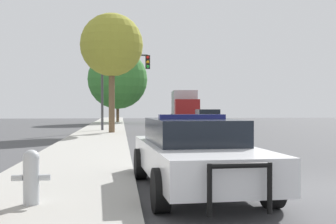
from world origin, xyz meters
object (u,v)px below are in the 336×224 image
car_background_oncoming (208,119)px  tree_sidewalk_mid (112,45)px  police_car (194,152)px  tree_sidewalk_far (118,79)px  traffic_light (121,76)px  fire_hydrant (31,175)px  box_truck (184,106)px

car_background_oncoming → tree_sidewalk_mid: size_ratio=0.57×
police_car → car_background_oncoming: bearing=-105.6°
tree_sidewalk_far → traffic_light: bearing=-88.7°
fire_hydrant → car_background_oncoming: (7.68, 23.57, 0.20)m
fire_hydrant → box_truck: box_truck is taller
traffic_light → tree_sidewalk_far: (-0.35, 15.06, 0.78)m
tree_sidewalk_mid → tree_sidewalk_far: 17.71m
fire_hydrant → car_background_oncoming: car_background_oncoming is taller
fire_hydrant → box_truck: (7.54, 33.84, 1.16)m
fire_hydrant → car_background_oncoming: bearing=71.9°
tree_sidewalk_mid → traffic_light: bearing=77.6°
police_car → car_background_oncoming: size_ratio=1.29×
police_car → fire_hydrant: (-2.77, -1.41, -0.17)m
traffic_light → car_background_oncoming: size_ratio=1.27×
police_car → car_background_oncoming: 22.70m
fire_hydrant → box_truck: bearing=77.4°
traffic_light → fire_hydrant: bearing=-93.8°
box_truck → tree_sidewalk_far: bearing=-16.5°
fire_hydrant → box_truck: size_ratio=0.12×
traffic_light → tree_sidewalk_far: bearing=91.3°
police_car → tree_sidewalk_mid: (-1.94, 17.17, 4.55)m
police_car → tree_sidewalk_far: size_ratio=0.70×
tree_sidewalk_mid → fire_hydrant: bearing=-92.6°
tree_sidewalk_mid → tree_sidewalk_far: tree_sidewalk_far is taller
police_car → box_truck: (4.76, 32.43, 0.99)m
box_truck → tree_sidewalk_far: tree_sidewalk_far is taller
tree_sidewalk_far → tree_sidewalk_mid: bearing=-90.7°
tree_sidewalk_mid → tree_sidewalk_far: (0.23, 17.69, -0.82)m
tree_sidewalk_mid → box_truck: bearing=66.3°
box_truck → tree_sidewalk_far: size_ratio=0.92×
fire_hydrant → police_car: bearing=27.0°
fire_hydrant → traffic_light: 21.48m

